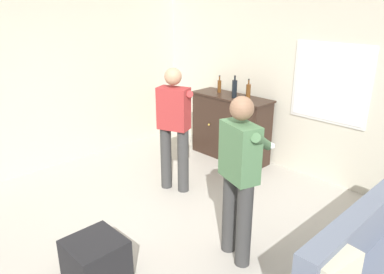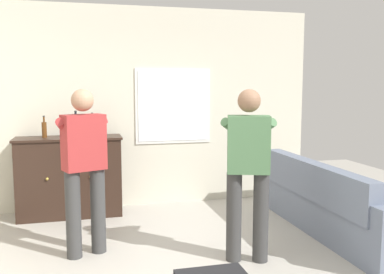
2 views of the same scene
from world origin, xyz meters
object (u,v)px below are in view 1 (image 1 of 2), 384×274
sideboard_cabinet (230,127)px  person_standing_right (240,173)px  bottle_spirits_clear (234,89)px  ottoman (96,260)px  bottle_wine_green (248,91)px  couch (380,259)px  person_standing_left (174,124)px  bottle_liquor_amber (219,86)px

sideboard_cabinet → person_standing_right: 2.62m
bottle_spirits_clear → ottoman: bottle_spirits_clear is taller
bottle_wine_green → bottle_spirits_clear: 0.22m
sideboard_cabinet → ottoman: (1.03, -3.13, -0.32)m
couch → ottoman: couch is taller
person_standing_left → bottle_spirits_clear: bearing=93.8°
bottle_wine_green → bottle_liquor_amber: bottle_wine_green is taller
person_standing_left → sideboard_cabinet: bearing=97.7°
bottle_spirits_clear → person_standing_left: bearing=-86.2°
bottle_spirits_clear → ottoman: size_ratio=0.71×
ottoman → bottle_spirits_clear: bearing=106.8°
bottle_liquor_amber → person_standing_right: 2.82m
person_standing_right → sideboard_cabinet: bearing=131.7°
couch → ottoman: size_ratio=5.16×
bottle_liquor_amber → person_standing_right: bearing=-44.3°
couch → bottle_spirits_clear: 3.23m
sideboard_cabinet → couch: bearing=-25.8°
person_standing_left → bottle_liquor_amber: bearing=108.8°
bottle_liquor_amber → bottle_spirits_clear: bearing=-13.7°
bottle_liquor_amber → ottoman: (1.32, -3.16, -0.95)m
sideboard_cabinet → person_standing_left: person_standing_left is taller
bottle_wine_green → bottle_spirits_clear: size_ratio=0.90×
bottle_liquor_amber → bottle_wine_green: bearing=-1.7°
sideboard_cabinet → person_standing_left: (0.19, -1.39, 0.41)m
person_standing_left → person_standing_right: bearing=-19.5°
bottle_wine_green → bottle_liquor_amber: bearing=178.3°
couch → bottle_liquor_amber: 3.60m
bottle_liquor_amber → sideboard_cabinet: bearing=-7.2°
person_standing_right → person_standing_left: bearing=160.5°
couch → person_standing_left: size_ratio=1.50×
bottle_wine_green → bottle_liquor_amber: 0.60m
ottoman → person_standing_left: bearing=115.7°
sideboard_cabinet → bottle_spirits_clear: (0.10, -0.06, 0.66)m
bottle_wine_green → bottle_liquor_amber: size_ratio=1.11×
ottoman → person_standing_left: person_standing_left is taller
couch → person_standing_left: bearing=179.6°
bottle_wine_green → person_standing_right: size_ratio=0.19×
bottle_liquor_amber → person_standing_left: person_standing_left is taller
person_standing_right → ottoman: bearing=-120.1°
ottoman → person_standing_left: (-0.84, 1.74, 0.73)m
bottle_spirits_clear → person_standing_right: size_ratio=0.21×
sideboard_cabinet → person_standing_left: size_ratio=0.80×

